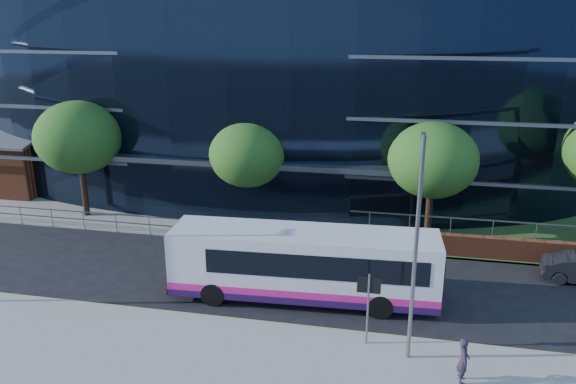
% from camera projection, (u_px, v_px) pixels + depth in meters
% --- Properties ---
extents(ground, '(200.00, 200.00, 0.00)m').
position_uv_depth(ground, '(259.00, 312.00, 23.07)').
color(ground, black).
rests_on(ground, ground).
extents(kerb, '(80.00, 0.25, 0.16)m').
position_uv_depth(kerb, '(252.00, 323.00, 22.12)').
color(kerb, gray).
rests_on(kerb, ground).
extents(yellow_line_outer, '(80.00, 0.08, 0.01)m').
position_uv_depth(yellow_line_outer, '(254.00, 322.00, 22.32)').
color(yellow_line_outer, gold).
rests_on(yellow_line_outer, ground).
extents(yellow_line_inner, '(80.00, 0.08, 0.01)m').
position_uv_depth(yellow_line_inner, '(255.00, 320.00, 22.46)').
color(yellow_line_inner, gold).
rests_on(yellow_line_inner, ground).
extents(far_forecourt, '(50.00, 8.00, 0.10)m').
position_uv_depth(far_forecourt, '(208.00, 212.00, 34.46)').
color(far_forecourt, gray).
rests_on(far_forecourt, ground).
extents(glass_office, '(44.00, 23.10, 16.00)m').
position_uv_depth(glass_office, '(275.00, 66.00, 40.83)').
color(glass_office, black).
rests_on(glass_office, ground).
extents(brick_pavilion, '(8.60, 6.66, 4.40)m').
position_uv_depth(brick_pavilion, '(2.00, 160.00, 39.25)').
color(brick_pavilion, brown).
rests_on(brick_pavilion, ground).
extents(guard_railings, '(24.00, 0.05, 1.10)m').
position_uv_depth(guard_railings, '(149.00, 221.00, 30.87)').
color(guard_railings, slate).
rests_on(guard_railings, ground).
extents(street_sign, '(0.85, 0.09, 2.80)m').
position_uv_depth(street_sign, '(369.00, 294.00, 20.08)').
color(street_sign, slate).
rests_on(street_sign, pavement_near).
extents(tree_far_a, '(4.95, 4.95, 6.98)m').
position_uv_depth(tree_far_a, '(78.00, 137.00, 32.45)').
color(tree_far_a, black).
rests_on(tree_far_a, ground).
extents(tree_far_b, '(4.29, 4.29, 6.05)m').
position_uv_depth(tree_far_b, '(248.00, 155.00, 31.22)').
color(tree_far_b, black).
rests_on(tree_far_b, ground).
extents(tree_far_c, '(4.62, 4.62, 6.51)m').
position_uv_depth(tree_far_c, '(433.00, 160.00, 28.75)').
color(tree_far_c, black).
rests_on(tree_far_c, ground).
extents(streetlight_east, '(0.15, 0.77, 8.00)m').
position_uv_depth(streetlight_east, '(416.00, 245.00, 18.55)').
color(streetlight_east, slate).
rests_on(streetlight_east, pavement_near).
extents(city_bus, '(11.42, 3.16, 3.06)m').
position_uv_depth(city_bus, '(306.00, 264.00, 23.71)').
color(city_bus, silver).
rests_on(city_bus, ground).
extents(pedestrian, '(0.39, 0.59, 1.59)m').
position_uv_depth(pedestrian, '(463.00, 360.00, 18.30)').
color(pedestrian, '#292030').
rests_on(pedestrian, pavement_near).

